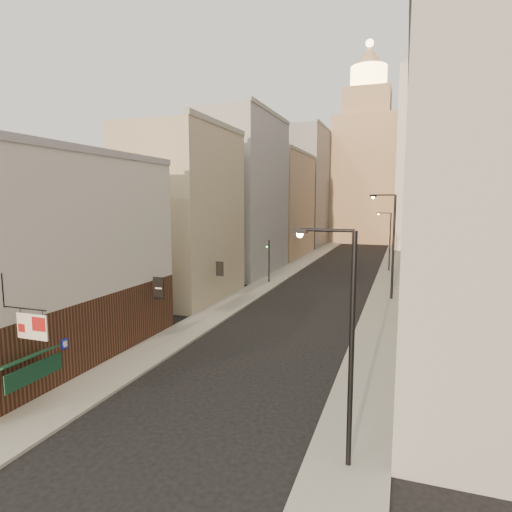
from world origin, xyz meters
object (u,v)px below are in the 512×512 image
Objects in this scene: streetlamp_far at (389,238)px; traffic_light_left at (269,253)px; streetlamp_mid at (391,240)px; streetlamp_near at (345,335)px; white_tower at (419,152)px; clock_tower at (366,165)px.

streetlamp_far is 1.57× the size of traffic_light_left.
streetlamp_mid is at bearing -174.96° from traffic_light_left.
streetlamp_near is 27.65m from streetlamp_mid.
streetlamp_near is 0.85× the size of streetlamp_mid.
streetlamp_mid is (0.57, 27.63, 0.88)m from streetlamp_near.
white_tower reaches higher than traffic_light_left.
traffic_light_left is (-12.49, -13.23, -0.95)m from streetlamp_far.
white_tower is at bearing 107.80° from streetlamp_mid.
streetlamp_mid reaches higher than streetlamp_far.
clock_tower reaches higher than white_tower.
traffic_light_left is at bearing 113.67° from streetlamp_near.
streetlamp_near is 34.15m from traffic_light_left.
clock_tower reaches higher than streetlamp_mid.
clock_tower is 58.31m from traffic_light_left.
traffic_light_left is (-13.30, 4.04, -2.18)m from streetlamp_mid.
streetlamp_far is (-3.91, -29.10, -14.12)m from white_tower.
white_tower is 75.35m from streetlamp_near.
streetlamp_mid is 1.27× the size of streetlamp_far.
streetlamp_far is at bearing 92.09° from streetlamp_near.
clock_tower is 62.04m from streetlamp_mid.
clock_tower is at bearing 128.16° from white_tower.
white_tower is at bearing -89.23° from traffic_light_left.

